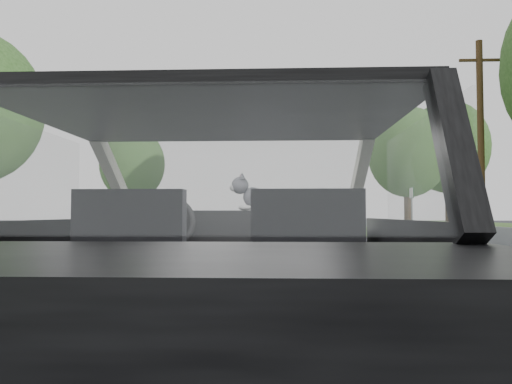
# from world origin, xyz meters

# --- Properties ---
(subject_car) EXTENTS (1.80, 4.00, 1.45)m
(subject_car) POSITION_xyz_m (0.00, 0.00, 0.72)
(subject_car) COLOR black
(subject_car) RESTS_ON ground
(dashboard) EXTENTS (1.58, 0.45, 0.30)m
(dashboard) POSITION_xyz_m (0.00, 0.62, 0.85)
(dashboard) COLOR black
(dashboard) RESTS_ON subject_car
(driver_seat) EXTENTS (0.50, 0.72, 0.42)m
(driver_seat) POSITION_xyz_m (-0.40, -0.29, 0.88)
(driver_seat) COLOR black
(driver_seat) RESTS_ON subject_car
(passenger_seat) EXTENTS (0.50, 0.72, 0.42)m
(passenger_seat) POSITION_xyz_m (0.40, -0.29, 0.88)
(passenger_seat) COLOR black
(passenger_seat) RESTS_ON subject_car
(steering_wheel) EXTENTS (0.36, 0.36, 0.04)m
(steering_wheel) POSITION_xyz_m (-0.40, 0.33, 0.92)
(steering_wheel) COLOR black
(steering_wheel) RESTS_ON dashboard
(cat) EXTENTS (0.56, 0.27, 0.24)m
(cat) POSITION_xyz_m (0.26, 0.65, 1.08)
(cat) COLOR #8D8E9E
(cat) RESTS_ON dashboard
(guardrail) EXTENTS (0.05, 90.00, 0.32)m
(guardrail) POSITION_xyz_m (4.30, 10.00, 0.58)
(guardrail) COLOR gray
(guardrail) RESTS_ON ground
(other_car) EXTENTS (2.26, 4.73, 1.50)m
(other_car) POSITION_xyz_m (0.41, 23.93, 0.75)
(other_car) COLOR #B4B7BE
(other_car) RESTS_ON ground
(highway_sign) EXTENTS (0.16, 0.94, 2.34)m
(highway_sign) POSITION_xyz_m (7.16, 23.42, 1.17)
(highway_sign) COLOR #124018
(highway_sign) RESTS_ON ground
(utility_pole) EXTENTS (0.30, 0.30, 7.72)m
(utility_pole) POSITION_xyz_m (8.09, 16.87, 3.86)
(utility_pole) COLOR #4A341D
(utility_pole) RESTS_ON ground
(tree_2) EXTENTS (5.73, 5.73, 7.26)m
(tree_2) POSITION_xyz_m (8.12, 27.82, 3.63)
(tree_2) COLOR #224217
(tree_2) RESTS_ON ground
(tree_3) EXTENTS (8.11, 8.11, 9.50)m
(tree_3) POSITION_xyz_m (13.47, 36.59, 4.75)
(tree_3) COLOR #224217
(tree_3) RESTS_ON ground
(tree_6) EXTENTS (5.25, 5.25, 6.99)m
(tree_6) POSITION_xyz_m (-10.18, 32.51, 3.50)
(tree_6) COLOR #224217
(tree_6) RESTS_ON ground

